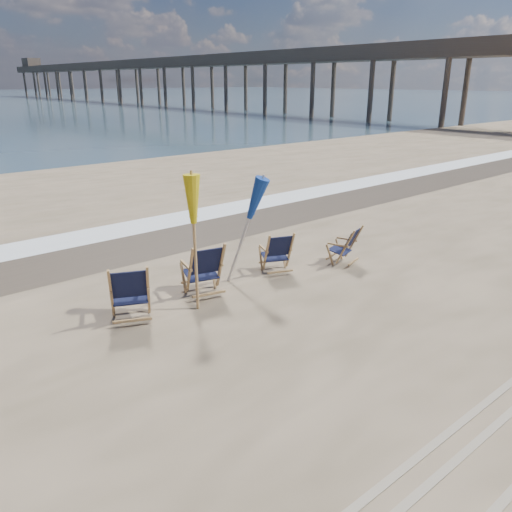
{
  "coord_description": "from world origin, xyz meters",
  "views": [
    {
      "loc": [
        -5.58,
        -4.49,
        3.98
      ],
      "look_at": [
        0.0,
        2.2,
        0.9
      ],
      "focal_mm": 35.0,
      "sensor_mm": 36.0,
      "label": 1
    }
  ],
  "objects_px": {
    "beach_chair_0": "(148,292)",
    "beach_chair_3": "(354,243)",
    "beach_chair_1": "(221,268)",
    "beach_chair_2": "(290,252)",
    "umbrella_yellow": "(193,207)",
    "umbrella_blue": "(243,199)",
    "fishing_pier": "(155,76)"
  },
  "relations": [
    {
      "from": "umbrella_yellow",
      "to": "fishing_pier",
      "type": "distance_m",
      "value": 81.38
    },
    {
      "from": "umbrella_yellow",
      "to": "umbrella_blue",
      "type": "relative_size",
      "value": 1.06
    },
    {
      "from": "beach_chair_1",
      "to": "umbrella_yellow",
      "type": "distance_m",
      "value": 1.54
    },
    {
      "from": "umbrella_yellow",
      "to": "umbrella_blue",
      "type": "bearing_deg",
      "value": 15.57
    },
    {
      "from": "beach_chair_3",
      "to": "beach_chair_2",
      "type": "bearing_deg",
      "value": -31.53
    },
    {
      "from": "beach_chair_2",
      "to": "beach_chair_3",
      "type": "height_order",
      "value": "beach_chair_2"
    },
    {
      "from": "umbrella_yellow",
      "to": "fishing_pier",
      "type": "relative_size",
      "value": 0.02
    },
    {
      "from": "beach_chair_0",
      "to": "beach_chair_2",
      "type": "xyz_separation_m",
      "value": [
        3.47,
        0.12,
        -0.07
      ]
    },
    {
      "from": "beach_chair_1",
      "to": "beach_chair_2",
      "type": "relative_size",
      "value": 1.15
    },
    {
      "from": "umbrella_yellow",
      "to": "umbrella_blue",
      "type": "distance_m",
      "value": 1.47
    },
    {
      "from": "umbrella_blue",
      "to": "fishing_pier",
      "type": "relative_size",
      "value": 0.02
    },
    {
      "from": "beach_chair_0",
      "to": "fishing_pier",
      "type": "relative_size",
      "value": 0.01
    },
    {
      "from": "beach_chair_1",
      "to": "beach_chair_2",
      "type": "xyz_separation_m",
      "value": [
        1.83,
        -0.02,
        -0.07
      ]
    },
    {
      "from": "beach_chair_0",
      "to": "umbrella_yellow",
      "type": "distance_m",
      "value": 1.65
    },
    {
      "from": "umbrella_blue",
      "to": "fishing_pier",
      "type": "xyz_separation_m",
      "value": [
        37.63,
        70.96,
        2.88
      ]
    },
    {
      "from": "beach_chair_2",
      "to": "umbrella_blue",
      "type": "height_order",
      "value": "umbrella_blue"
    },
    {
      "from": "beach_chair_3",
      "to": "umbrella_blue",
      "type": "bearing_deg",
      "value": -29.78
    },
    {
      "from": "beach_chair_0",
      "to": "fishing_pier",
      "type": "xyz_separation_m",
      "value": [
        39.97,
        71.28,
        4.1
      ]
    },
    {
      "from": "beach_chair_0",
      "to": "umbrella_yellow",
      "type": "relative_size",
      "value": 0.45
    },
    {
      "from": "fishing_pier",
      "to": "beach_chair_3",
      "type": "bearing_deg",
      "value": -115.98
    },
    {
      "from": "beach_chair_2",
      "to": "umbrella_blue",
      "type": "xyz_separation_m",
      "value": [
        -1.13,
        0.2,
        1.29
      ]
    },
    {
      "from": "beach_chair_0",
      "to": "umbrella_yellow",
      "type": "bearing_deg",
      "value": -159.89
    },
    {
      "from": "beach_chair_0",
      "to": "beach_chair_1",
      "type": "bearing_deg",
      "value": -150.24
    },
    {
      "from": "beach_chair_2",
      "to": "fishing_pier",
      "type": "bearing_deg",
      "value": -94.96
    },
    {
      "from": "beach_chair_2",
      "to": "umbrella_yellow",
      "type": "xyz_separation_m",
      "value": [
        -2.54,
        -0.19,
        1.42
      ]
    },
    {
      "from": "beach_chair_1",
      "to": "beach_chair_3",
      "type": "distance_m",
      "value": 3.49
    },
    {
      "from": "beach_chair_0",
      "to": "umbrella_yellow",
      "type": "xyz_separation_m",
      "value": [
        0.93,
        -0.08,
        1.36
      ]
    },
    {
      "from": "beach_chair_0",
      "to": "beach_chair_3",
      "type": "relative_size",
      "value": 1.22
    },
    {
      "from": "beach_chair_3",
      "to": "beach_chair_0",
      "type": "bearing_deg",
      "value": -20.64
    },
    {
      "from": "umbrella_yellow",
      "to": "beach_chair_0",
      "type": "bearing_deg",
      "value": 175.21
    },
    {
      "from": "beach_chair_0",
      "to": "beach_chair_2",
      "type": "relative_size",
      "value": 1.14
    },
    {
      "from": "beach_chair_0",
      "to": "beach_chair_2",
      "type": "bearing_deg",
      "value": -153.19
    }
  ]
}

